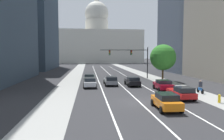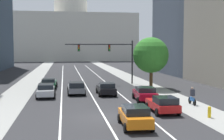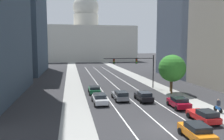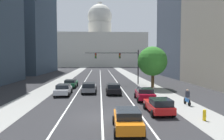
{
  "view_description": "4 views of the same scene",
  "coord_description": "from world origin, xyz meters",
  "px_view_note": "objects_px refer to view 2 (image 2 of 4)",
  "views": [
    {
      "loc": [
        -5.32,
        -21.14,
        4.98
      ],
      "look_at": [
        -1.44,
        12.85,
        2.47
      ],
      "focal_mm": 33.48,
      "sensor_mm": 36.0,
      "label": 1
    },
    {
      "loc": [
        -3.09,
        -23.37,
        5.48
      ],
      "look_at": [
        2.56,
        12.48,
        2.82
      ],
      "focal_mm": 49.0,
      "sensor_mm": 36.0,
      "label": 2
    },
    {
      "loc": [
        -9.22,
        -20.64,
        8.28
      ],
      "look_at": [
        -1.06,
        22.97,
        3.62
      ],
      "focal_mm": 36.03,
      "sensor_mm": 36.0,
      "label": 3
    },
    {
      "loc": [
        -0.19,
        -16.92,
        4.97
      ],
      "look_at": [
        1.43,
        10.03,
        3.42
      ],
      "focal_mm": 33.06,
      "sensor_mm": 36.0,
      "label": 4
    }
  ],
  "objects_px": {
    "street_tree_mid_right": "(152,51)",
    "car_red": "(163,104)",
    "car_black": "(106,88)",
    "car_crimson": "(145,94)",
    "cyclist": "(192,96)",
    "capitol_building": "(71,31)",
    "car_green": "(49,83)",
    "traffic_signal_mast": "(110,53)",
    "fire_hydrant": "(209,112)",
    "car_gray": "(76,88)",
    "car_orange": "(135,116)",
    "street_tree_far_right": "(151,55)",
    "car_silver": "(46,90)"
  },
  "relations": [
    {
      "from": "car_orange",
      "to": "cyclist",
      "type": "height_order",
      "value": "cyclist"
    },
    {
      "from": "car_green",
      "to": "car_black",
      "type": "height_order",
      "value": "car_black"
    },
    {
      "from": "traffic_signal_mast",
      "to": "car_red",
      "type": "bearing_deg",
      "value": -86.32
    },
    {
      "from": "street_tree_far_right",
      "to": "fire_hydrant",
      "type": "bearing_deg",
      "value": -90.54
    },
    {
      "from": "car_crimson",
      "to": "street_tree_mid_right",
      "type": "xyz_separation_m",
      "value": [
        3.81,
        10.61,
        4.28
      ]
    },
    {
      "from": "car_black",
      "to": "cyclist",
      "type": "relative_size",
      "value": 2.55
    },
    {
      "from": "car_black",
      "to": "fire_hydrant",
      "type": "distance_m",
      "value": 14.21
    },
    {
      "from": "car_red",
      "to": "traffic_signal_mast",
      "type": "xyz_separation_m",
      "value": [
        -1.33,
        20.65,
        4.0
      ]
    },
    {
      "from": "car_red",
      "to": "car_silver",
      "type": "distance_m",
      "value": 14.34
    },
    {
      "from": "car_gray",
      "to": "traffic_signal_mast",
      "type": "height_order",
      "value": "traffic_signal_mast"
    },
    {
      "from": "street_tree_mid_right",
      "to": "car_red",
      "type": "bearing_deg",
      "value": -103.04
    },
    {
      "from": "car_orange",
      "to": "car_green",
      "type": "bearing_deg",
      "value": 19.64
    },
    {
      "from": "cyclist",
      "to": "street_tree_far_right",
      "type": "xyz_separation_m",
      "value": [
        -0.75,
        11.71,
        3.64
      ]
    },
    {
      "from": "cyclist",
      "to": "capitol_building",
      "type": "bearing_deg",
      "value": 4.46
    },
    {
      "from": "car_crimson",
      "to": "car_gray",
      "type": "xyz_separation_m",
      "value": [
        -6.8,
        5.73,
        0.01
      ]
    },
    {
      "from": "car_gray",
      "to": "car_orange",
      "type": "distance_m",
      "value": 16.08
    },
    {
      "from": "cyclist",
      "to": "street_tree_mid_right",
      "type": "distance_m",
      "value": 14.05
    },
    {
      "from": "car_gray",
      "to": "car_green",
      "type": "height_order",
      "value": "car_gray"
    },
    {
      "from": "car_gray",
      "to": "street_tree_far_right",
      "type": "distance_m",
      "value": 11.12
    },
    {
      "from": "capitol_building",
      "to": "fire_hydrant",
      "type": "distance_m",
      "value": 110.17
    },
    {
      "from": "street_tree_far_right",
      "to": "car_orange",
      "type": "bearing_deg",
      "value": -109.2
    },
    {
      "from": "car_black",
      "to": "street_tree_far_right",
      "type": "bearing_deg",
      "value": -56.18
    },
    {
      "from": "street_tree_mid_right",
      "to": "traffic_signal_mast",
      "type": "bearing_deg",
      "value": 140.45
    },
    {
      "from": "car_green",
      "to": "traffic_signal_mast",
      "type": "xyz_separation_m",
      "value": [
        8.89,
        3.41,
        4.03
      ]
    },
    {
      "from": "car_black",
      "to": "car_crimson",
      "type": "bearing_deg",
      "value": -142.95
    },
    {
      "from": "car_red",
      "to": "traffic_signal_mast",
      "type": "bearing_deg",
      "value": 3.11
    },
    {
      "from": "fire_hydrant",
      "to": "cyclist",
      "type": "distance_m",
      "value": 5.4
    },
    {
      "from": "car_silver",
      "to": "car_green",
      "type": "distance_m",
      "value": 7.18
    },
    {
      "from": "car_crimson",
      "to": "traffic_signal_mast",
      "type": "distance_m",
      "value": 15.42
    },
    {
      "from": "fire_hydrant",
      "to": "street_tree_mid_right",
      "type": "height_order",
      "value": "street_tree_mid_right"
    },
    {
      "from": "car_gray",
      "to": "car_orange",
      "type": "bearing_deg",
      "value": -167.66
    },
    {
      "from": "car_gray",
      "to": "street_tree_mid_right",
      "type": "relative_size",
      "value": 0.7
    },
    {
      "from": "car_orange",
      "to": "street_tree_mid_right",
      "type": "bearing_deg",
      "value": -17.3
    },
    {
      "from": "car_red",
      "to": "car_green",
      "type": "height_order",
      "value": "car_red"
    },
    {
      "from": "car_silver",
      "to": "street_tree_far_right",
      "type": "xyz_separation_m",
      "value": [
        13.39,
        4.66,
        3.73
      ]
    },
    {
      "from": "car_black",
      "to": "car_silver",
      "type": "bearing_deg",
      "value": 92.9
    },
    {
      "from": "car_green",
      "to": "fire_hydrant",
      "type": "distance_m",
      "value": 23.6
    },
    {
      "from": "car_orange",
      "to": "street_tree_mid_right",
      "type": "xyz_separation_m",
      "value": [
        7.21,
        20.59,
        4.26
      ]
    },
    {
      "from": "cyclist",
      "to": "traffic_signal_mast",
      "type": "bearing_deg",
      "value": 16.07
    },
    {
      "from": "car_green",
      "to": "street_tree_mid_right",
      "type": "xyz_separation_m",
      "value": [
        14.02,
        -0.82,
        4.33
      ]
    },
    {
      "from": "capitol_building",
      "to": "car_gray",
      "type": "height_order",
      "value": "capitol_building"
    },
    {
      "from": "car_crimson",
      "to": "traffic_signal_mast",
      "type": "xyz_separation_m",
      "value": [
        -1.32,
        14.84,
        3.98
      ]
    },
    {
      "from": "car_green",
      "to": "car_crimson",
      "type": "bearing_deg",
      "value": -136.82
    },
    {
      "from": "car_orange",
      "to": "fire_hydrant",
      "type": "bearing_deg",
      "value": -71.77
    },
    {
      "from": "car_green",
      "to": "car_orange",
      "type": "xyz_separation_m",
      "value": [
        6.81,
        -21.41,
        0.06
      ]
    },
    {
      "from": "car_gray",
      "to": "car_green",
      "type": "relative_size",
      "value": 1.08
    },
    {
      "from": "capitol_building",
      "to": "car_green",
      "type": "relative_size",
      "value": 12.18
    },
    {
      "from": "car_gray",
      "to": "cyclist",
      "type": "distance_m",
      "value": 13.71
    },
    {
      "from": "car_silver",
      "to": "car_orange",
      "type": "distance_m",
      "value": 15.78
    },
    {
      "from": "street_tree_far_right",
      "to": "cyclist",
      "type": "bearing_deg",
      "value": -86.34
    }
  ]
}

